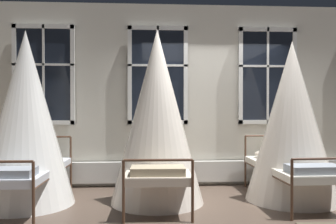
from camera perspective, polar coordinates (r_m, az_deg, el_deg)
The scene contains 6 objects.
ground at distance 5.33m, azimuth 9.79°, elevation -14.22°, with size 19.42×19.42×0.00m, color #4C3D33.
back_wall_with_windows at distance 6.52m, azimuth 6.94°, elevation 2.65°, with size 10.71×0.10×3.18m, color beige.
window_bank at distance 6.41m, azimuth 7.13°, elevation -1.80°, with size 6.88×0.10×2.71m.
cot_first at distance 5.48m, azimuth -21.46°, elevation -1.19°, with size 1.34×1.95×2.46m.
cot_second at distance 5.23m, azimuth -1.71°, elevation -1.03°, with size 1.34×1.95×2.50m.
cot_third at distance 5.65m, azimuth 18.88°, elevation -1.67°, with size 1.34×1.95×2.35m.
Camera 1 is at (-1.20, -5.00, 1.38)m, focal length 38.73 mm.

